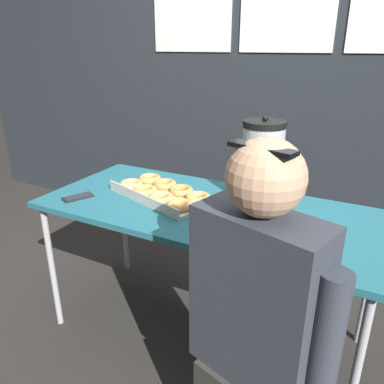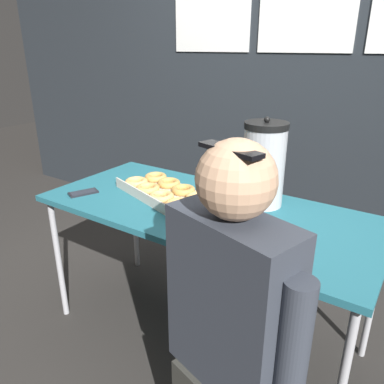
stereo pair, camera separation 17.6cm
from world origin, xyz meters
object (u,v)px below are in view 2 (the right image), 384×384
Objects in this scene: donut_box at (165,191)px; coffee_urn at (264,164)px; person_seated at (229,340)px; cell_phone at (83,193)px.

coffee_urn reaches higher than donut_box.
person_seated is (0.68, -0.56, -0.16)m from donut_box.
coffee_urn is 0.34× the size of person_seated.
cell_phone is at bearing -131.27° from donut_box.
cell_phone is at bearing -2.25° from person_seated.
person_seated is (0.23, -0.73, -0.34)m from coffee_urn.
coffee_urn reaches higher than cell_phone.
donut_box is at bearing -159.08° from coffee_urn.
coffee_urn is at bearing -56.16° from person_seated.
person_seated reaches higher than coffee_urn.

